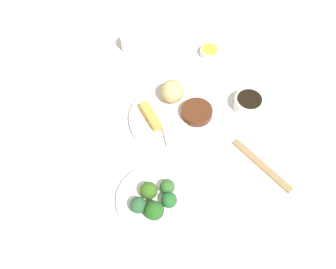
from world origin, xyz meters
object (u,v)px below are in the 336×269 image
Objects in this scene: sauce_ramekin_hot_mustard at (210,52)px; chopsticks_pair at (262,165)px; teacup at (130,43)px; main_plate at (174,118)px; broccoli_plate at (153,199)px; soy_sauce_bowl at (249,103)px.

sauce_ramekin_hot_mustard reaches higher than chopsticks_pair.
teacup reaches higher than chopsticks_pair.
main_plate is 0.27m from broccoli_plate.
teacup reaches higher than main_plate.
broccoli_plate is 0.32m from chopsticks_pair.
sauce_ramekin_hot_mustard is 1.02× the size of teacup.
sauce_ramekin_hot_mustard is (0.22, 0.10, -0.01)m from soy_sauce_bowl.
main_plate is 0.29m from sauce_ramekin_hot_mustard.
main_plate is 4.11× the size of sauce_ramekin_hot_mustard.
chopsticks_pair is (-0.43, -0.12, -0.01)m from sauce_ramekin_hot_mustard.
broccoli_plate is at bearing 166.99° from main_plate.
main_plate is 2.93× the size of soy_sauce_bowl.
chopsticks_pair is (0.10, -0.30, -0.00)m from broccoli_plate.
broccoli_plate is 0.56m from sauce_ramekin_hot_mustard.
soy_sauce_bowl is 0.21m from chopsticks_pair.
teacup is (0.30, 0.14, 0.02)m from main_plate.
soy_sauce_bowl is (0.04, -0.23, 0.01)m from main_plate.
broccoli_plate is at bearing 136.46° from soy_sauce_bowl.
broccoli_plate is 3.16× the size of teacup.
main_plate is at bearing 56.49° from chopsticks_pair.
teacup reaches higher than broccoli_plate.
chopsticks_pair is at bearing -71.98° from broccoli_plate.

